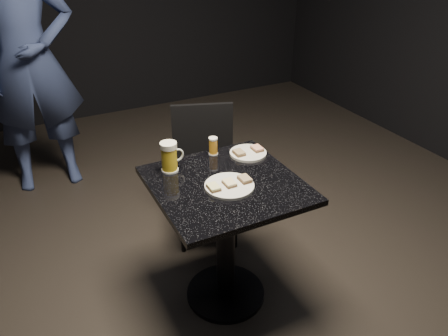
# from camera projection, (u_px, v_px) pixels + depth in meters

# --- Properties ---
(floor) EXTENTS (6.00, 6.00, 0.00)m
(floor) POSITION_uv_depth(u_px,v_px,m) (226.00, 294.00, 2.50)
(floor) COLOR black
(floor) RESTS_ON ground
(plate_large) EXTENTS (0.24, 0.24, 0.01)m
(plate_large) POSITION_uv_depth(u_px,v_px,m) (229.00, 186.00, 2.08)
(plate_large) COLOR silver
(plate_large) RESTS_ON table
(plate_small) EXTENTS (0.20, 0.20, 0.01)m
(plate_small) POSITION_uv_depth(u_px,v_px,m) (248.00, 153.00, 2.38)
(plate_small) COLOR silver
(plate_small) RESTS_ON table
(patron) EXTENTS (0.74, 0.50, 1.96)m
(patron) POSITION_uv_depth(u_px,v_px,m) (28.00, 62.00, 3.12)
(patron) COLOR navy
(patron) RESTS_ON floor
(table) EXTENTS (0.70, 0.70, 0.75)m
(table) POSITION_uv_depth(u_px,v_px,m) (226.00, 222.00, 2.24)
(table) COLOR black
(table) RESTS_ON floor
(beer_mug) EXTENTS (0.13, 0.09, 0.16)m
(beer_mug) POSITION_uv_depth(u_px,v_px,m) (170.00, 157.00, 2.19)
(beer_mug) COLOR white
(beer_mug) RESTS_ON table
(beer_tumbler) EXTENTS (0.05, 0.05, 0.10)m
(beer_tumbler) POSITION_uv_depth(u_px,v_px,m) (213.00, 146.00, 2.36)
(beer_tumbler) COLOR silver
(beer_tumbler) RESTS_ON table
(chair) EXTENTS (0.50, 0.50, 0.87)m
(chair) POSITION_uv_depth(u_px,v_px,m) (205.00, 164.00, 2.80)
(chair) COLOR black
(chair) RESTS_ON floor
(canapes_on_plate_large) EXTENTS (0.22, 0.07, 0.02)m
(canapes_on_plate_large) POSITION_uv_depth(u_px,v_px,m) (229.00, 183.00, 2.07)
(canapes_on_plate_large) COLOR #4C3521
(canapes_on_plate_large) RESTS_ON plate_large
(canapes_on_plate_small) EXTENTS (0.16, 0.07, 0.02)m
(canapes_on_plate_small) POSITION_uv_depth(u_px,v_px,m) (248.00, 151.00, 2.37)
(canapes_on_plate_small) COLOR #4C3521
(canapes_on_plate_small) RESTS_ON plate_small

